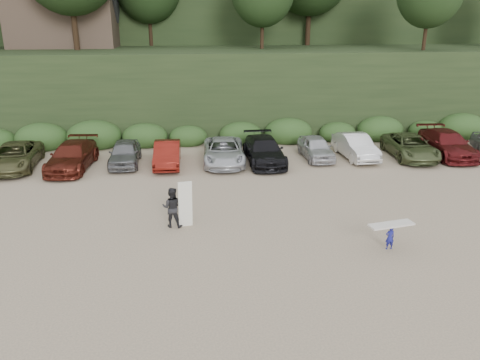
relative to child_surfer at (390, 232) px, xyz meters
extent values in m
plane|color=tan|center=(-4.92, 1.79, -0.71)|extent=(120.00, 120.00, 0.00)
cube|color=black|center=(-4.92, 23.79, 2.29)|extent=(80.00, 14.00, 6.00)
cube|color=black|center=(-4.92, 41.79, 7.29)|extent=(90.00, 30.00, 16.00)
cube|color=#2B491E|center=(-5.47, 16.29, -0.11)|extent=(46.20, 2.00, 1.20)
cube|color=brown|center=(-16.92, 25.79, 7.29)|extent=(8.00, 6.00, 4.00)
imported|color=brown|center=(-17.43, 11.97, 0.01)|extent=(2.77, 5.35, 1.44)
imported|color=#561D13|center=(-14.11, 11.54, 0.04)|extent=(2.51, 5.31, 1.49)
imported|color=slate|center=(-11.20, 12.05, 0.00)|extent=(1.73, 4.22, 1.43)
imported|color=maroon|center=(-8.70, 11.59, -0.01)|extent=(1.50, 4.27, 1.40)
imported|color=silver|center=(-5.35, 11.73, 0.01)|extent=(2.62, 5.27, 1.43)
imported|color=black|center=(-2.95, 11.52, 0.04)|extent=(2.22, 5.23, 1.50)
imported|color=#B7B7BC|center=(0.37, 12.08, -0.02)|extent=(1.72, 4.07, 1.38)
imported|color=white|center=(2.85, 11.95, 0.02)|extent=(1.82, 4.55, 1.47)
imported|color=#505D35|center=(6.24, 11.62, 0.00)|extent=(2.66, 5.23, 1.42)
imported|color=#5C1516|center=(8.69, 11.74, 0.07)|extent=(2.48, 5.49, 1.56)
imported|color=navy|center=(0.00, 0.00, -0.23)|extent=(0.36, 0.24, 0.95)
cube|color=silver|center=(0.00, 0.00, 0.30)|extent=(1.80, 0.80, 0.07)
imported|color=black|center=(-8.17, 2.94, 0.15)|extent=(0.95, 0.80, 1.72)
cube|color=white|center=(-7.62, 2.83, 0.30)|extent=(0.61, 0.38, 2.03)
camera|label=1|loc=(-7.32, -15.14, 7.58)|focal=35.00mm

